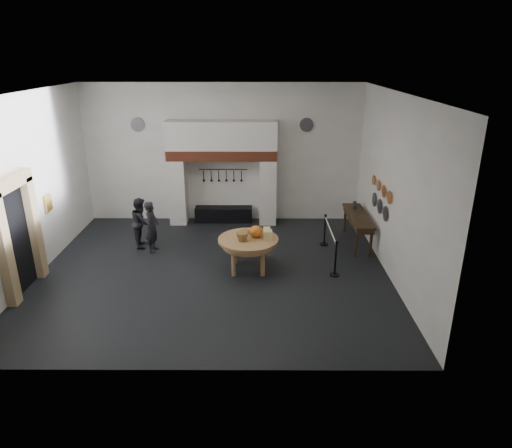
{
  "coord_description": "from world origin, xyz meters",
  "views": [
    {
      "loc": [
        1.15,
        -10.75,
        5.38
      ],
      "look_at": [
        1.1,
        -0.11,
        1.35
      ],
      "focal_mm": 32.0,
      "sensor_mm": 36.0,
      "label": 1
    }
  ],
  "objects_px": {
    "visitor_far": "(141,222)",
    "barrier_post_near": "(336,259)",
    "work_table": "(248,240)",
    "barrier_post_far": "(325,231)",
    "visitor_near": "(152,227)",
    "iron_range": "(224,214)",
    "side_table": "(358,216)"
  },
  "relations": [
    {
      "from": "iron_range",
      "to": "work_table",
      "type": "bearing_deg",
      "value": -76.02
    },
    {
      "from": "iron_range",
      "to": "barrier_post_near",
      "type": "relative_size",
      "value": 2.11
    },
    {
      "from": "visitor_near",
      "to": "side_table",
      "type": "height_order",
      "value": "visitor_near"
    },
    {
      "from": "iron_range",
      "to": "barrier_post_far",
      "type": "distance_m",
      "value": 3.71
    },
    {
      "from": "work_table",
      "to": "barrier_post_far",
      "type": "height_order",
      "value": "barrier_post_far"
    },
    {
      "from": "visitor_near",
      "to": "barrier_post_far",
      "type": "bearing_deg",
      "value": -80.2
    },
    {
      "from": "barrier_post_near",
      "to": "barrier_post_far",
      "type": "distance_m",
      "value": 2.0
    },
    {
      "from": "visitor_far",
      "to": "barrier_post_near",
      "type": "relative_size",
      "value": 1.63
    },
    {
      "from": "work_table",
      "to": "visitor_near",
      "type": "height_order",
      "value": "visitor_near"
    },
    {
      "from": "visitor_far",
      "to": "visitor_near",
      "type": "bearing_deg",
      "value": -144.65
    },
    {
      "from": "work_table",
      "to": "barrier_post_near",
      "type": "distance_m",
      "value": 2.28
    },
    {
      "from": "visitor_near",
      "to": "barrier_post_near",
      "type": "xyz_separation_m",
      "value": [
        4.97,
        -1.52,
        -0.3
      ]
    },
    {
      "from": "barrier_post_near",
      "to": "side_table",
      "type": "bearing_deg",
      "value": 65.18
    },
    {
      "from": "visitor_near",
      "to": "barrier_post_far",
      "type": "distance_m",
      "value": 5.0
    },
    {
      "from": "visitor_far",
      "to": "side_table",
      "type": "xyz_separation_m",
      "value": [
        6.35,
        0.19,
        0.14
      ]
    },
    {
      "from": "visitor_far",
      "to": "barrier_post_far",
      "type": "relative_size",
      "value": 1.63
    },
    {
      "from": "visitor_near",
      "to": "work_table",
      "type": "bearing_deg",
      "value": -108.65
    },
    {
      "from": "side_table",
      "to": "iron_range",
      "type": "bearing_deg",
      "value": 155.43
    },
    {
      "from": "visitor_near",
      "to": "barrier_post_near",
      "type": "relative_size",
      "value": 1.66
    },
    {
      "from": "iron_range",
      "to": "side_table",
      "type": "height_order",
      "value": "side_table"
    },
    {
      "from": "work_table",
      "to": "side_table",
      "type": "xyz_separation_m",
      "value": [
        3.2,
        1.76,
        0.03
      ]
    },
    {
      "from": "iron_range",
      "to": "barrier_post_near",
      "type": "bearing_deg",
      "value": -51.93
    },
    {
      "from": "visitor_near",
      "to": "barrier_post_near",
      "type": "distance_m",
      "value": 5.21
    },
    {
      "from": "barrier_post_near",
      "to": "barrier_post_far",
      "type": "bearing_deg",
      "value": 90.0
    },
    {
      "from": "iron_range",
      "to": "visitor_near",
      "type": "height_order",
      "value": "visitor_near"
    },
    {
      "from": "visitor_near",
      "to": "side_table",
      "type": "xyz_separation_m",
      "value": [
        5.95,
        0.59,
        0.12
      ]
    },
    {
      "from": "visitor_far",
      "to": "side_table",
      "type": "height_order",
      "value": "visitor_far"
    },
    {
      "from": "visitor_far",
      "to": "work_table",
      "type": "bearing_deg",
      "value": -126.08
    },
    {
      "from": "visitor_far",
      "to": "barrier_post_near",
      "type": "bearing_deg",
      "value": -119.35
    },
    {
      "from": "iron_range",
      "to": "visitor_far",
      "type": "xyz_separation_m",
      "value": [
        -2.25,
        -2.06,
        0.48
      ]
    },
    {
      "from": "side_table",
      "to": "barrier_post_near",
      "type": "xyz_separation_m",
      "value": [
        -0.98,
        -2.11,
        -0.42
      ]
    },
    {
      "from": "barrier_post_far",
      "to": "barrier_post_near",
      "type": "bearing_deg",
      "value": -90.0
    }
  ]
}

